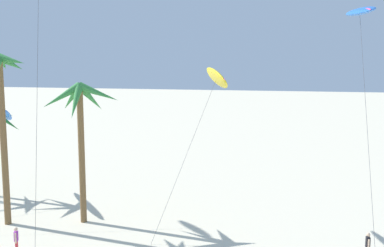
{
  "coord_description": "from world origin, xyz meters",
  "views": [
    {
      "loc": [
        5.9,
        1.83,
        10.87
      ],
      "look_at": [
        1.29,
        24.78,
        7.52
      ],
      "focal_mm": 44.88,
      "sensor_mm": 36.0,
      "label": 1
    }
  ],
  "objects_px": {
    "palm_tree_4": "(80,113)",
    "person_foreground_walker": "(16,240)",
    "person_near_left": "(368,246)",
    "flying_kite_0": "(6,115)",
    "flying_kite_3": "(216,77)",
    "flying_kite_2": "(360,11)",
    "palm_tree_3": "(1,92)"
  },
  "relations": [
    {
      "from": "person_near_left",
      "to": "person_foreground_walker",
      "type": "bearing_deg",
      "value": -171.38
    },
    {
      "from": "palm_tree_3",
      "to": "flying_kite_0",
      "type": "bearing_deg",
      "value": 121.29
    },
    {
      "from": "flying_kite_0",
      "to": "flying_kite_3",
      "type": "distance_m",
      "value": 17.56
    },
    {
      "from": "person_foreground_walker",
      "to": "person_near_left",
      "type": "relative_size",
      "value": 0.98
    },
    {
      "from": "flying_kite_0",
      "to": "person_near_left",
      "type": "xyz_separation_m",
      "value": [
        25.52,
        -7.6,
        -5.42
      ]
    },
    {
      "from": "palm_tree_3",
      "to": "flying_kite_3",
      "type": "xyz_separation_m",
      "value": [
        13.23,
        2.23,
        0.95
      ]
    },
    {
      "from": "flying_kite_3",
      "to": "palm_tree_3",
      "type": "bearing_deg",
      "value": -170.45
    },
    {
      "from": "flying_kite_2",
      "to": "flying_kite_3",
      "type": "xyz_separation_m",
      "value": [
        -7.96,
        1.89,
        -3.66
      ]
    },
    {
      "from": "flying_kite_2",
      "to": "person_near_left",
      "type": "height_order",
      "value": "flying_kite_2"
    },
    {
      "from": "palm_tree_4",
      "to": "flying_kite_0",
      "type": "relative_size",
      "value": 1.01
    },
    {
      "from": "flying_kite_3",
      "to": "person_foreground_walker",
      "type": "height_order",
      "value": "flying_kite_3"
    },
    {
      "from": "flying_kite_2",
      "to": "flying_kite_3",
      "type": "relative_size",
      "value": 1.34
    },
    {
      "from": "palm_tree_3",
      "to": "person_foreground_walker",
      "type": "distance_m",
      "value": 9.45
    },
    {
      "from": "palm_tree_4",
      "to": "person_near_left",
      "type": "xyz_separation_m",
      "value": [
        17.27,
        -2.96,
        -6.31
      ]
    },
    {
      "from": "flying_kite_3",
      "to": "person_near_left",
      "type": "relative_size",
      "value": 6.14
    },
    {
      "from": "flying_kite_3",
      "to": "person_near_left",
      "type": "height_order",
      "value": "flying_kite_3"
    },
    {
      "from": "flying_kite_3",
      "to": "flying_kite_0",
      "type": "bearing_deg",
      "value": 167.5
    },
    {
      "from": "flying_kite_0",
      "to": "person_near_left",
      "type": "height_order",
      "value": "flying_kite_0"
    },
    {
      "from": "flying_kite_2",
      "to": "person_foreground_walker",
      "type": "height_order",
      "value": "flying_kite_2"
    },
    {
      "from": "flying_kite_3",
      "to": "person_foreground_walker",
      "type": "bearing_deg",
      "value": -146.11
    },
    {
      "from": "flying_kite_0",
      "to": "flying_kite_3",
      "type": "relative_size",
      "value": 0.89
    },
    {
      "from": "palm_tree_3",
      "to": "person_foreground_walker",
      "type": "height_order",
      "value": "palm_tree_3"
    },
    {
      "from": "palm_tree_3",
      "to": "flying_kite_3",
      "type": "distance_m",
      "value": 13.45
    },
    {
      "from": "flying_kite_0",
      "to": "flying_kite_2",
      "type": "xyz_separation_m",
      "value": [
        24.81,
        -5.63,
        6.83
      ]
    },
    {
      "from": "flying_kite_0",
      "to": "person_near_left",
      "type": "distance_m",
      "value": 27.17
    },
    {
      "from": "palm_tree_4",
      "to": "person_foreground_walker",
      "type": "height_order",
      "value": "palm_tree_4"
    },
    {
      "from": "palm_tree_4",
      "to": "flying_kite_2",
      "type": "xyz_separation_m",
      "value": [
        16.57,
        -0.99,
        5.95
      ]
    },
    {
      "from": "palm_tree_3",
      "to": "person_near_left",
      "type": "distance_m",
      "value": 23.25
    },
    {
      "from": "flying_kite_2",
      "to": "person_near_left",
      "type": "distance_m",
      "value": 12.43
    },
    {
      "from": "flying_kite_0",
      "to": "flying_kite_3",
      "type": "xyz_separation_m",
      "value": [
        16.86,
        -3.74,
        3.17
      ]
    },
    {
      "from": "flying_kite_0",
      "to": "person_near_left",
      "type": "relative_size",
      "value": 5.45
    },
    {
      "from": "palm_tree_4",
      "to": "flying_kite_3",
      "type": "xyz_separation_m",
      "value": [
        8.61,
        0.9,
        2.29
      ]
    }
  ]
}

